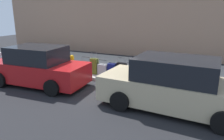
{
  "coord_description": "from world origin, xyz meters",
  "views": [
    {
      "loc": [
        -4.15,
        8.05,
        3.08
      ],
      "look_at": [
        -0.56,
        0.23,
        0.69
      ],
      "focal_mm": 34.1,
      "sensor_mm": 36.0,
      "label": 1
    }
  ],
  "objects_px": {
    "suitcase_black_6": "(121,70)",
    "bollard_post": "(62,62)",
    "suitcase_red_3": "(151,73)",
    "suitcase_teal_4": "(141,72)",
    "suitcase_silver_1": "(175,77)",
    "suitcase_olive_9": "(94,66)",
    "suitcase_navy_0": "(186,80)",
    "suitcase_red_10": "(86,67)",
    "parked_car_red_1": "(38,67)",
    "suitcase_silver_8": "(103,70)",
    "suitcase_navy_7": "(112,70)",
    "suitcase_olive_2": "(163,76)",
    "parking_meter": "(210,67)",
    "fire_hydrant": "(72,63)",
    "parked_car_beige_0": "(174,86)",
    "suitcase_maroon_5": "(131,73)"
  },
  "relations": [
    {
      "from": "fire_hydrant",
      "to": "bollard_post",
      "type": "relative_size",
      "value": 0.92
    },
    {
      "from": "suitcase_olive_2",
      "to": "suitcase_maroon_5",
      "type": "distance_m",
      "value": 1.41
    },
    {
      "from": "suitcase_red_3",
      "to": "suitcase_black_6",
      "type": "distance_m",
      "value": 1.4
    },
    {
      "from": "suitcase_silver_8",
      "to": "parked_car_beige_0",
      "type": "xyz_separation_m",
      "value": [
        -3.59,
        1.99,
        0.38
      ]
    },
    {
      "from": "suitcase_navy_7",
      "to": "suitcase_silver_8",
      "type": "relative_size",
      "value": 0.89
    },
    {
      "from": "bollard_post",
      "to": "suitcase_olive_9",
      "type": "bearing_deg",
      "value": -174.28
    },
    {
      "from": "suitcase_olive_9",
      "to": "parking_meter",
      "type": "height_order",
      "value": "parking_meter"
    },
    {
      "from": "parking_meter",
      "to": "suitcase_navy_7",
      "type": "bearing_deg",
      "value": 3.45
    },
    {
      "from": "suitcase_silver_1",
      "to": "suitcase_olive_9",
      "type": "height_order",
      "value": "suitcase_olive_9"
    },
    {
      "from": "suitcase_maroon_5",
      "to": "suitcase_black_6",
      "type": "distance_m",
      "value": 0.51
    },
    {
      "from": "suitcase_teal_4",
      "to": "suitcase_maroon_5",
      "type": "distance_m",
      "value": 0.47
    },
    {
      "from": "suitcase_navy_7",
      "to": "suitcase_red_3",
      "type": "bearing_deg",
      "value": 179.8
    },
    {
      "from": "suitcase_red_10",
      "to": "parked_car_red_1",
      "type": "relative_size",
      "value": 0.18
    },
    {
      "from": "suitcase_black_6",
      "to": "suitcase_olive_9",
      "type": "bearing_deg",
      "value": 1.31
    },
    {
      "from": "suitcase_red_10",
      "to": "suitcase_teal_4",
      "type": "bearing_deg",
      "value": 179.17
    },
    {
      "from": "suitcase_silver_1",
      "to": "suitcase_silver_8",
      "type": "xyz_separation_m",
      "value": [
        3.34,
        -0.05,
        -0.08
      ]
    },
    {
      "from": "suitcase_olive_2",
      "to": "suitcase_black_6",
      "type": "bearing_deg",
      "value": -3.35
    },
    {
      "from": "suitcase_olive_2",
      "to": "suitcase_black_6",
      "type": "xyz_separation_m",
      "value": [
        1.91,
        -0.11,
        0.03
      ]
    },
    {
      "from": "suitcase_olive_9",
      "to": "suitcase_red_10",
      "type": "distance_m",
      "value": 0.49
    },
    {
      "from": "parking_meter",
      "to": "parked_car_red_1",
      "type": "xyz_separation_m",
      "value": [
        6.65,
        2.24,
        -0.19
      ]
    },
    {
      "from": "suitcase_teal_4",
      "to": "suitcase_navy_0",
      "type": "bearing_deg",
      "value": -179.57
    },
    {
      "from": "suitcase_maroon_5",
      "to": "suitcase_black_6",
      "type": "bearing_deg",
      "value": -9.66
    },
    {
      "from": "suitcase_teal_4",
      "to": "parking_meter",
      "type": "bearing_deg",
      "value": -174.79
    },
    {
      "from": "suitcase_navy_7",
      "to": "parked_car_red_1",
      "type": "distance_m",
      "value": 3.24
    },
    {
      "from": "suitcase_silver_8",
      "to": "bollard_post",
      "type": "xyz_separation_m",
      "value": [
        2.27,
        0.15,
        0.19
      ]
    },
    {
      "from": "bollard_post",
      "to": "suitcase_silver_1",
      "type": "bearing_deg",
      "value": -179.03
    },
    {
      "from": "suitcase_silver_8",
      "to": "suitcase_navy_0",
      "type": "bearing_deg",
      "value": -179.72
    },
    {
      "from": "suitcase_red_3",
      "to": "suitcase_olive_9",
      "type": "bearing_deg",
      "value": -0.71
    },
    {
      "from": "suitcase_navy_7",
      "to": "suitcase_black_6",
      "type": "bearing_deg",
      "value": -172.52
    },
    {
      "from": "parked_car_red_1",
      "to": "suitcase_red_10",
      "type": "bearing_deg",
      "value": -118.7
    },
    {
      "from": "suitcase_black_6",
      "to": "bollard_post",
      "type": "height_order",
      "value": "suitcase_black_6"
    },
    {
      "from": "suitcase_navy_0",
      "to": "parked_car_beige_0",
      "type": "bearing_deg",
      "value": 84.77
    },
    {
      "from": "suitcase_navy_7",
      "to": "suitcase_silver_8",
      "type": "bearing_deg",
      "value": 0.31
    },
    {
      "from": "suitcase_navy_0",
      "to": "suitcase_olive_9",
      "type": "relative_size",
      "value": 0.54
    },
    {
      "from": "suitcase_black_6",
      "to": "suitcase_navy_7",
      "type": "distance_m",
      "value": 0.46
    },
    {
      "from": "suitcase_silver_1",
      "to": "parked_car_beige_0",
      "type": "relative_size",
      "value": 0.19
    },
    {
      "from": "suitcase_red_10",
      "to": "parked_car_beige_0",
      "type": "bearing_deg",
      "value": 155.87
    },
    {
      "from": "suitcase_silver_1",
      "to": "parked_car_red_1",
      "type": "height_order",
      "value": "parked_car_red_1"
    },
    {
      "from": "suitcase_olive_9",
      "to": "parked_car_beige_0",
      "type": "bearing_deg",
      "value": 153.57
    },
    {
      "from": "suitcase_black_6",
      "to": "bollard_post",
      "type": "relative_size",
      "value": 1.04
    },
    {
      "from": "suitcase_olive_9",
      "to": "suitcase_olive_2",
      "type": "bearing_deg",
      "value": 178.62
    },
    {
      "from": "suitcase_olive_9",
      "to": "fire_hydrant",
      "type": "relative_size",
      "value": 1.32
    },
    {
      "from": "suitcase_silver_1",
      "to": "suitcase_red_10",
      "type": "bearing_deg",
      "value": -1.33
    },
    {
      "from": "suitcase_olive_2",
      "to": "parked_car_red_1",
      "type": "bearing_deg",
      "value": 21.59
    },
    {
      "from": "suitcase_navy_7",
      "to": "parked_car_red_1",
      "type": "relative_size",
      "value": 0.16
    },
    {
      "from": "suitcase_black_6",
      "to": "suitcase_silver_8",
      "type": "bearing_deg",
      "value": 3.84
    },
    {
      "from": "fire_hydrant",
      "to": "suitcase_silver_1",
      "type": "bearing_deg",
      "value": 179.38
    },
    {
      "from": "suitcase_navy_7",
      "to": "suitcase_red_10",
      "type": "xyz_separation_m",
      "value": [
        1.42,
        -0.04,
        -0.04
      ]
    },
    {
      "from": "suitcase_navy_7",
      "to": "suitcase_red_10",
      "type": "distance_m",
      "value": 1.42
    },
    {
      "from": "suitcase_red_3",
      "to": "suitcase_teal_4",
      "type": "xyz_separation_m",
      "value": [
        0.44,
        -0.01,
        -0.0
      ]
    }
  ]
}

